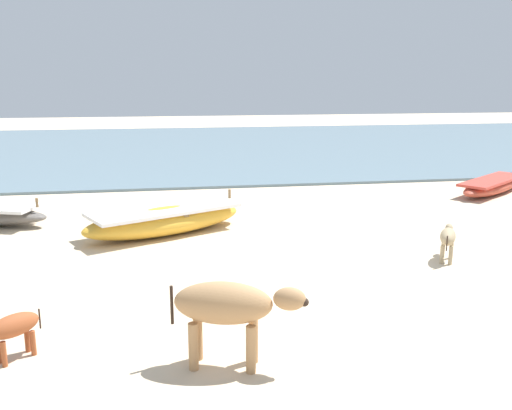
# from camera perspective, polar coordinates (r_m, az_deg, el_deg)

# --- Properties ---
(ground) EXTENTS (80.00, 80.00, 0.00)m
(ground) POSITION_cam_1_polar(r_m,az_deg,el_deg) (9.45, 5.45, -7.18)
(ground) COLOR beige
(sea_water) EXTENTS (60.00, 20.00, 0.08)m
(sea_water) POSITION_cam_1_polar(r_m,az_deg,el_deg) (26.60, -4.48, 5.91)
(sea_water) COLOR slate
(sea_water) RESTS_ON ground
(fishing_boat_0) EXTENTS (3.69, 2.59, 0.77)m
(fishing_boat_0) POSITION_cam_1_polar(r_m,az_deg,el_deg) (11.96, -9.25, -1.47)
(fishing_boat_0) COLOR gold
(fishing_boat_0) RESTS_ON ground
(fishing_boat_1) EXTENTS (3.20, 2.65, 0.61)m
(fishing_boat_1) POSITION_cam_1_polar(r_m,az_deg,el_deg) (17.34, 22.86, 1.85)
(fishing_boat_1) COLOR #B74733
(fishing_boat_1) RESTS_ON ground
(cow_adult_tan) EXTENTS (1.53, 0.73, 1.01)m
(cow_adult_tan) POSITION_cam_1_polar(r_m,az_deg,el_deg) (6.39, -2.84, -10.24)
(cow_adult_tan) COLOR tan
(cow_adult_tan) RESTS_ON ground
(calf_near_dun) EXTENTS (0.62, 0.86, 0.60)m
(calf_near_dun) POSITION_cam_1_polar(r_m,az_deg,el_deg) (10.63, 18.87, -3.12)
(calf_near_dun) COLOR tan
(calf_near_dun) RESTS_ON ground
(calf_far_rust) EXTENTS (0.73, 0.68, 0.55)m
(calf_far_rust) POSITION_cam_1_polar(r_m,az_deg,el_deg) (7.21, -23.55, -11.37)
(calf_far_rust) COLOR #9E4C28
(calf_far_rust) RESTS_ON ground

